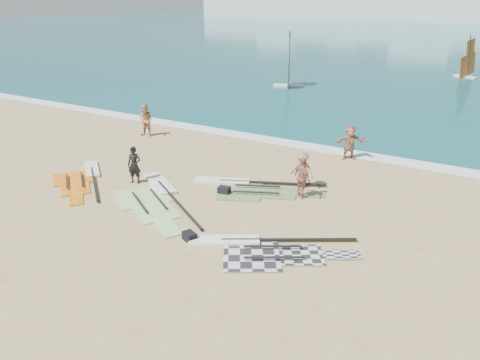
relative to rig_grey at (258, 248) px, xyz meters
The scene contains 16 objects.
ground 2.90m from the rig_grey, 156.35° to the right, with size 300.00×300.00×0.00m, color tan.
surf_line 11.45m from the rig_grey, 103.42° to the left, with size 300.00×1.20×0.04m, color white.
far_town 150.03m from the rig_grey, 97.04° to the left, with size 160.00×8.00×12.00m.
rig_grey is the anchor object (origin of this frame).
rig_green 5.84m from the rig_grey, 164.17° to the left, with size 5.45×4.72×0.20m.
rig_orange 5.25m from the rig_grey, 123.90° to the left, with size 5.83×3.67×0.20m.
rig_red 9.94m from the rig_grey, behind, with size 4.25×4.28×0.20m.
gear_bag_near 4.79m from the rig_grey, 135.95° to the left, with size 0.49×0.35×0.31m, color black.
gear_bag_far 2.39m from the rig_grey, 164.24° to the right, with size 0.49×0.34×0.29m, color black.
person_wetsuit 7.88m from the rig_grey, 162.41° to the left, with size 0.61×0.40×1.66m, color black.
beachgoer_left 14.57m from the rig_grey, 145.35° to the left, with size 0.91×0.71×1.88m, color tan.
beachgoer_mid 5.71m from the rig_grey, 99.37° to the left, with size 1.05×0.60×1.62m, color #B66759.
beachgoer_back 4.71m from the rig_grey, 96.15° to the left, with size 1.01×0.42×1.73m, color #A66D57.
beachgoer_right 10.38m from the rig_grey, 92.29° to the left, with size 1.66×0.53×1.79m, color #B3765E.
windsurfer_left 29.51m from the rig_grey, 113.29° to the left, with size 2.79×3.08×4.92m.
windsurfer_centre 41.02m from the rig_grey, 87.80° to the left, with size 2.38×2.60×4.22m.
Camera 1 is at (8.97, -10.65, 7.74)m, focal length 35.00 mm.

